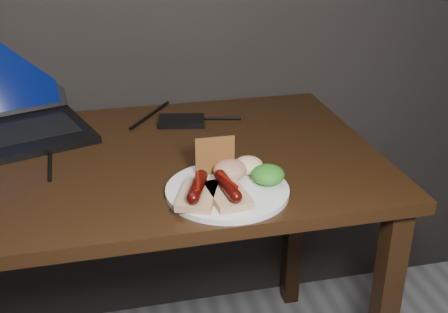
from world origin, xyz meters
name	(u,v)px	position (x,y,z in m)	size (l,w,h in m)	color
desk	(84,196)	(0.00, 1.38, 0.66)	(1.40, 0.70, 0.75)	black
laptop	(3,114)	(-0.19, 1.61, 0.80)	(0.47, 0.46, 0.25)	black
hard_drive	(181,121)	(0.27, 1.57, 0.76)	(0.12, 0.08, 0.02)	black
desk_cables	(79,138)	(0.00, 1.52, 0.75)	(0.86, 0.44, 0.01)	black
plate	(227,191)	(0.30, 1.16, 0.76)	(0.26, 0.26, 0.01)	white
bread_sausage_left	(198,192)	(0.23, 1.13, 0.78)	(0.11, 0.13, 0.04)	#DAB480
bread_sausage_center	(228,191)	(0.29, 1.12, 0.78)	(0.08, 0.12, 0.04)	#DAB480
crispbread	(215,156)	(0.29, 1.23, 0.80)	(0.09, 0.01, 0.09)	#945A28
salad_greens	(268,175)	(0.39, 1.16, 0.78)	(0.07, 0.07, 0.04)	#166313
salsa_mound	(230,170)	(0.31, 1.20, 0.78)	(0.07, 0.07, 0.04)	#9E140F
coleslaw_mound	(248,165)	(0.36, 1.22, 0.78)	(0.06, 0.06, 0.04)	beige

